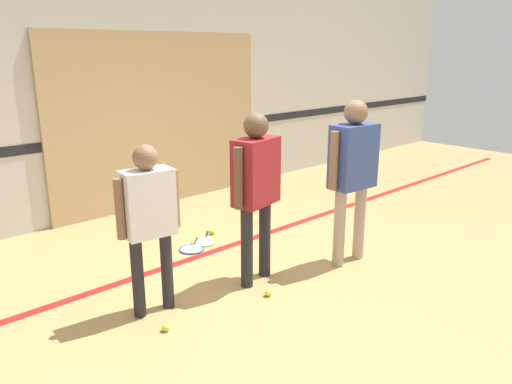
# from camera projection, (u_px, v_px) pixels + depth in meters

# --- Properties ---
(ground_plane) EXTENTS (16.00, 16.00, 0.00)m
(ground_plane) POSITION_uv_depth(u_px,v_px,m) (257.00, 277.00, 4.89)
(ground_plane) COLOR tan
(wall_back) EXTENTS (16.00, 0.07, 3.20)m
(wall_back) POSITION_uv_depth(u_px,v_px,m) (110.00, 94.00, 6.41)
(wall_back) COLOR beige
(wall_back) RESTS_ON ground_plane
(wall_panel) EXTENTS (3.32, 0.05, 2.38)m
(wall_panel) POSITION_uv_depth(u_px,v_px,m) (162.00, 120.00, 6.94)
(wall_panel) COLOR tan
(wall_panel) RESTS_ON ground_plane
(floor_stripe) EXTENTS (14.40, 0.10, 0.01)m
(floor_stripe) POSITION_uv_depth(u_px,v_px,m) (208.00, 253.00, 5.44)
(floor_stripe) COLOR red
(floor_stripe) RESTS_ON ground_plane
(person_instructor) EXTENTS (0.60, 0.34, 1.61)m
(person_instructor) POSITION_uv_depth(u_px,v_px,m) (256.00, 180.00, 4.55)
(person_instructor) COLOR #232328
(person_instructor) RESTS_ON ground_plane
(person_student_left) EXTENTS (0.54, 0.27, 1.44)m
(person_student_left) POSITION_uv_depth(u_px,v_px,m) (149.00, 212.00, 4.01)
(person_student_left) COLOR #232328
(person_student_left) RESTS_ON ground_plane
(person_student_right) EXTENTS (0.64, 0.30, 1.68)m
(person_student_right) POSITION_uv_depth(u_px,v_px,m) (353.00, 165.00, 4.97)
(person_student_right) COLOR tan
(person_student_right) RESTS_ON ground_plane
(racket_spare_on_floor) EXTENTS (0.45, 0.44, 0.03)m
(racket_spare_on_floor) POSITION_uv_depth(u_px,v_px,m) (204.00, 241.00, 5.76)
(racket_spare_on_floor) COLOR #C6D838
(racket_spare_on_floor) RESTS_ON ground_plane
(racket_second_spare) EXTENTS (0.45, 0.43, 0.03)m
(racket_second_spare) POSITION_uv_depth(u_px,v_px,m) (192.00, 249.00, 5.55)
(racket_second_spare) COLOR blue
(racket_second_spare) RESTS_ON ground_plane
(tennis_ball_near_instructor) EXTENTS (0.07, 0.07, 0.07)m
(tennis_ball_near_instructor) POSITION_uv_depth(u_px,v_px,m) (268.00, 293.00, 4.50)
(tennis_ball_near_instructor) COLOR #CCE038
(tennis_ball_near_instructor) RESTS_ON ground_plane
(tennis_ball_by_spare_racket) EXTENTS (0.07, 0.07, 0.07)m
(tennis_ball_by_spare_racket) POSITION_uv_depth(u_px,v_px,m) (212.00, 232.00, 5.99)
(tennis_ball_by_spare_racket) COLOR #CCE038
(tennis_ball_by_spare_racket) RESTS_ON ground_plane
(tennis_ball_stray_left) EXTENTS (0.07, 0.07, 0.07)m
(tennis_ball_stray_left) POSITION_uv_depth(u_px,v_px,m) (166.00, 327.00, 3.94)
(tennis_ball_stray_left) COLOR #CCE038
(tennis_ball_stray_left) RESTS_ON ground_plane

